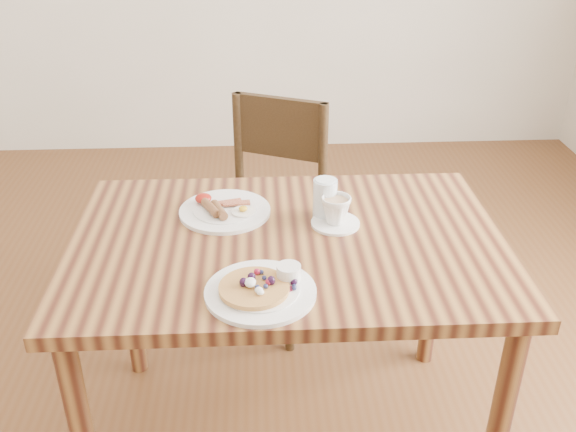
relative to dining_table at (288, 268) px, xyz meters
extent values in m
plane|color=brown|center=(0.00, 0.00, -0.65)|extent=(5.00, 5.00, 0.00)
cube|color=#8F5E2D|center=(0.00, 0.00, 0.08)|extent=(1.20, 0.80, 0.04)
cylinder|color=#8F5E2D|center=(0.54, -0.34, -0.30)|extent=(0.06, 0.06, 0.71)
cylinder|color=#8F5E2D|center=(0.54, 0.34, -0.30)|extent=(0.06, 0.06, 0.71)
cylinder|color=#8F5E2D|center=(-0.54, 0.34, -0.30)|extent=(0.06, 0.06, 0.71)
cube|color=#3A2815|center=(-0.06, 0.66, -0.20)|extent=(0.55, 0.55, 0.04)
cylinder|color=#3A2815|center=(-0.30, 0.56, -0.44)|extent=(0.04, 0.04, 0.43)
cylinder|color=#3A2815|center=(0.03, 0.42, -0.44)|extent=(0.04, 0.04, 0.43)
cylinder|color=#3A2815|center=(-0.16, 0.89, -0.44)|extent=(0.04, 0.04, 0.43)
cylinder|color=#3A2815|center=(0.17, 0.75, -0.44)|extent=(0.04, 0.04, 0.43)
cylinder|color=#3A2815|center=(0.17, 0.75, 0.01)|extent=(0.04, 0.04, 0.43)
cylinder|color=#3A2815|center=(-0.16, 0.89, 0.01)|extent=(0.04, 0.04, 0.43)
cube|color=#3A2815|center=(0.01, 0.83, 0.11)|extent=(0.36, 0.18, 0.24)
cylinder|color=white|center=(-0.08, -0.26, 0.10)|extent=(0.27, 0.27, 0.01)
cylinder|color=white|center=(-0.08, -0.26, 0.11)|extent=(0.19, 0.19, 0.01)
cylinder|color=#B22D59|center=(-0.03, -0.25, 0.12)|extent=(0.07, 0.07, 0.00)
cylinder|color=#C68C47|center=(-0.09, -0.27, 0.12)|extent=(0.17, 0.17, 0.01)
ellipsoid|color=white|center=(-0.10, -0.27, 0.14)|extent=(0.03, 0.03, 0.02)
ellipsoid|color=white|center=(-0.08, -0.30, 0.13)|extent=(0.02, 0.02, 0.01)
cylinder|color=white|center=(-0.01, -0.23, 0.13)|extent=(0.06, 0.06, 0.04)
cylinder|color=#591E07|center=(-0.01, -0.23, 0.15)|extent=(0.05, 0.05, 0.00)
sphere|color=black|center=(-0.06, -0.25, 0.14)|extent=(0.02, 0.02, 0.02)
sphere|color=#1E234C|center=(-0.06, -0.23, 0.13)|extent=(0.01, 0.01, 0.01)
sphere|color=#1E234C|center=(-0.07, -0.22, 0.13)|extent=(0.01, 0.01, 0.01)
sphere|color=#B21938|center=(-0.09, -0.23, 0.13)|extent=(0.02, 0.02, 0.02)
sphere|color=black|center=(-0.11, -0.23, 0.14)|extent=(0.02, 0.02, 0.02)
sphere|color=#1E234C|center=(-0.12, -0.25, 0.13)|extent=(0.01, 0.01, 0.01)
sphere|color=black|center=(-0.10, -0.26, 0.14)|extent=(0.02, 0.02, 0.02)
sphere|color=#1E234C|center=(-0.09, -0.28, 0.13)|extent=(0.01, 0.01, 0.01)
sphere|color=#1E234C|center=(-0.07, -0.28, 0.13)|extent=(0.01, 0.01, 0.01)
sphere|color=#B21938|center=(-0.07, -0.26, 0.13)|extent=(0.02, 0.02, 0.02)
sphere|color=#1E234C|center=(-0.01, -0.31, 0.12)|extent=(0.01, 0.01, 0.01)
sphere|color=#B21938|center=(0.00, -0.27, 0.12)|extent=(0.01, 0.01, 0.01)
sphere|color=black|center=(-0.01, -0.23, 0.12)|extent=(0.02, 0.02, 0.02)
sphere|color=#1E234C|center=(-0.03, -0.20, 0.12)|extent=(0.01, 0.01, 0.01)
cylinder|color=white|center=(-0.18, 0.16, 0.10)|extent=(0.27, 0.27, 0.01)
cylinder|color=white|center=(-0.18, 0.16, 0.11)|extent=(0.19, 0.19, 0.01)
cylinder|color=brown|center=(-0.22, 0.14, 0.13)|extent=(0.06, 0.10, 0.03)
cylinder|color=brown|center=(-0.19, 0.12, 0.13)|extent=(0.06, 0.10, 0.03)
cube|color=maroon|center=(-0.17, 0.19, 0.12)|extent=(0.08, 0.04, 0.01)
cube|color=maroon|center=(-0.14, 0.17, 0.12)|extent=(0.08, 0.03, 0.01)
cylinder|color=white|center=(-0.12, 0.13, 0.12)|extent=(0.07, 0.07, 0.00)
ellipsoid|color=yellow|center=(-0.12, 0.13, 0.13)|extent=(0.03, 0.03, 0.01)
ellipsoid|color=#A5190F|center=(-0.24, 0.20, 0.13)|extent=(0.05, 0.05, 0.03)
cylinder|color=white|center=(0.14, 0.07, 0.10)|extent=(0.14, 0.14, 0.01)
imported|color=white|center=(0.14, 0.07, 0.15)|extent=(0.10, 0.10, 0.08)
cylinder|color=tan|center=(0.14, 0.07, 0.17)|extent=(0.07, 0.07, 0.00)
cylinder|color=silver|center=(0.11, 0.12, 0.16)|extent=(0.07, 0.07, 0.12)
camera|label=1|loc=(-0.08, -1.52, 1.00)|focal=40.00mm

